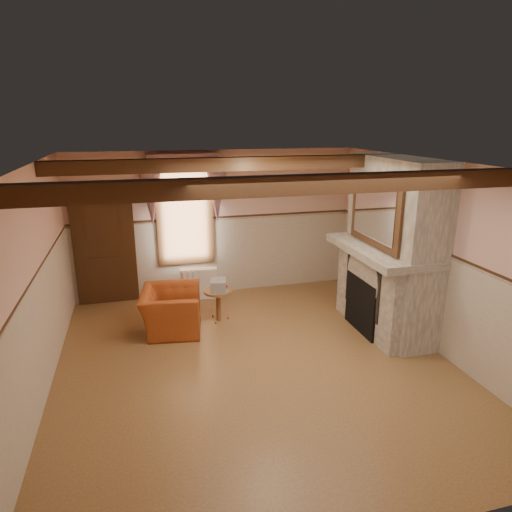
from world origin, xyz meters
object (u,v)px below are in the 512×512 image
object	(u,v)px
armchair	(171,310)
mantel_clock	(362,230)
bowl	(391,247)
radiator	(199,283)
oil_lamp	(366,229)
side_table	(218,305)

from	to	relation	value
armchair	mantel_clock	size ratio (longest dim) A/B	4.44
armchair	bowl	distance (m)	3.64
bowl	mantel_clock	size ratio (longest dim) A/B	1.46
radiator	armchair	bearing A→B (deg)	-109.52
armchair	oil_lamp	bearing A→B (deg)	-85.80
armchair	mantel_clock	world-z (taller)	mantel_clock
armchair	radiator	size ratio (longest dim) A/B	1.52
armchair	side_table	xyz separation A→B (m)	(0.82, 0.17, -0.07)
mantel_clock	bowl	bearing A→B (deg)	-90.00
side_table	radiator	size ratio (longest dim) A/B	0.79
armchair	oil_lamp	xyz separation A→B (m)	(3.30, -0.24, 1.21)
bowl	side_table	bearing A→B (deg)	153.90
armchair	radiator	distance (m)	1.43
bowl	mantel_clock	distance (m)	0.92
armchair	oil_lamp	size ratio (longest dim) A/B	3.81
side_table	oil_lamp	bearing A→B (deg)	-9.55
oil_lamp	armchair	bearing A→B (deg)	175.76
bowl	mantel_clock	world-z (taller)	mantel_clock
radiator	oil_lamp	world-z (taller)	oil_lamp
radiator	side_table	bearing A→B (deg)	-73.81
mantel_clock	radiator	bearing A→B (deg)	152.18
side_table	oil_lamp	world-z (taller)	oil_lamp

